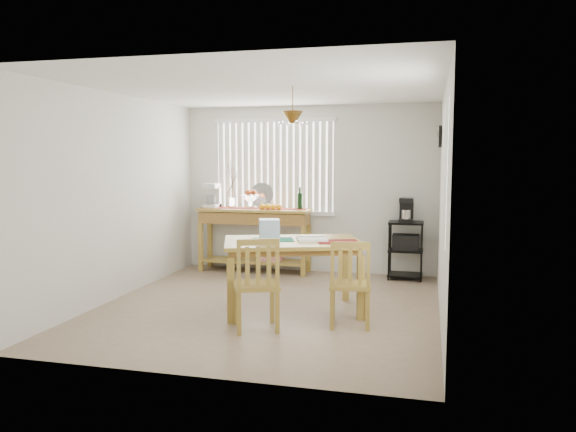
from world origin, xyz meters
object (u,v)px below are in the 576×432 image
(cart_items, at_px, (406,211))
(chair_right, at_px, (350,284))
(sideboard, at_px, (255,224))
(chair_left, at_px, (256,285))
(wire_cart, at_px, (406,245))
(dining_table, at_px, (293,249))

(cart_items, distance_m, chair_right, 2.67)
(sideboard, distance_m, chair_right, 3.15)
(chair_left, bearing_deg, wire_cart, 64.51)
(wire_cart, height_order, dining_table, wire_cart)
(dining_table, xyz_separation_m, chair_right, (0.74, -0.44, -0.28))
(chair_right, bearing_deg, dining_table, 149.18)
(sideboard, bearing_deg, chair_right, -53.82)
(cart_items, bearing_deg, chair_right, -100.44)
(wire_cart, xyz_separation_m, chair_right, (-0.47, -2.56, -0.06))
(chair_left, relative_size, chair_right, 1.05)
(cart_items, relative_size, dining_table, 0.19)
(sideboard, relative_size, cart_items, 5.04)
(wire_cart, xyz_separation_m, chair_left, (-1.40, -2.93, -0.03))
(wire_cart, bearing_deg, dining_table, -119.73)
(cart_items, xyz_separation_m, dining_table, (-1.21, -2.12, -0.28))
(wire_cart, distance_m, chair_right, 2.60)
(sideboard, bearing_deg, dining_table, -61.93)
(sideboard, height_order, dining_table, sideboard)
(wire_cart, bearing_deg, chair_right, -100.48)
(cart_items, relative_size, chair_left, 0.36)
(dining_table, bearing_deg, wire_cart, 60.27)
(dining_table, relative_size, chair_right, 1.93)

